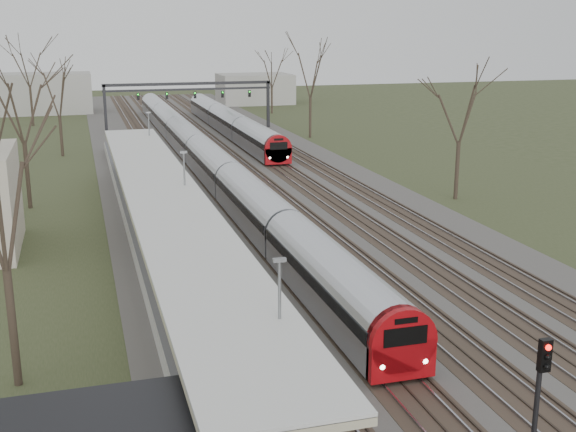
# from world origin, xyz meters

# --- Properties ---
(track_bed) EXTENTS (24.00, 160.00, 0.22)m
(track_bed) POSITION_xyz_m (0.26, 55.00, 0.06)
(track_bed) COLOR #474442
(track_bed) RESTS_ON ground
(platform) EXTENTS (3.50, 69.00, 1.00)m
(platform) POSITION_xyz_m (-9.05, 37.50, 0.50)
(platform) COLOR #9E9B93
(platform) RESTS_ON ground
(canopy) EXTENTS (4.10, 50.00, 3.11)m
(canopy) POSITION_xyz_m (-9.05, 32.99, 3.93)
(canopy) COLOR slate
(canopy) RESTS_ON platform
(signal_gantry) EXTENTS (21.00, 0.59, 6.08)m
(signal_gantry) POSITION_xyz_m (0.29, 84.99, 4.91)
(signal_gantry) COLOR black
(signal_gantry) RESTS_ON ground
(tree_west_far) EXTENTS (5.50, 5.50, 11.33)m
(tree_west_far) POSITION_xyz_m (-17.00, 48.00, 8.02)
(tree_west_far) COLOR #2D231C
(tree_west_far) RESTS_ON ground
(tree_east_far) EXTENTS (5.00, 5.00, 10.30)m
(tree_east_far) POSITION_xyz_m (14.00, 42.00, 7.29)
(tree_east_far) COLOR #2D231C
(tree_east_far) RESTS_ON ground
(train_near) EXTENTS (2.62, 90.21, 3.05)m
(train_near) POSITION_xyz_m (-2.50, 60.81, 1.48)
(train_near) COLOR #B2B5BD
(train_near) RESTS_ON ground
(train_far) EXTENTS (2.62, 45.21, 3.05)m
(train_far) POSITION_xyz_m (4.50, 80.62, 1.48)
(train_far) COLOR #B2B5BD
(train_far) RESTS_ON ground
(passenger) EXTENTS (0.54, 0.72, 1.78)m
(passenger) POSITION_xyz_m (-7.86, 18.12, 1.89)
(passenger) COLOR #3E3363
(passenger) RESTS_ON platform
(signal_post) EXTENTS (0.35, 0.45, 4.10)m
(signal_post) POSITION_xyz_m (-0.75, 10.51, 2.72)
(signal_post) COLOR black
(signal_post) RESTS_ON ground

